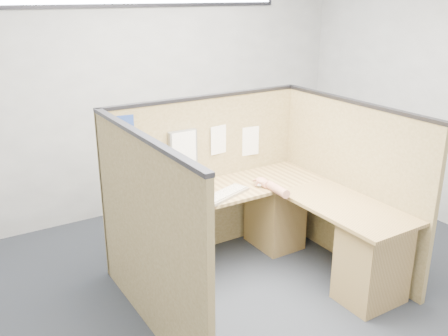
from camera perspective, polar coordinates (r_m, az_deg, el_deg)
floor at (r=4.37m, az=4.79°, el=-14.11°), size 5.00×5.00×0.00m
wall_back at (r=5.69m, az=-8.56°, el=9.01°), size 5.00×0.00×5.00m
cubicle_partitions at (r=4.32m, az=1.71°, el=-2.93°), size 2.06×1.83×1.53m
l_desk at (r=4.47m, az=4.65°, el=-7.49°), size 1.95×1.75×0.73m
laptop at (r=4.39m, az=-5.57°, el=-2.34°), size 0.35×0.35×0.23m
keyboard at (r=4.36m, az=0.15°, el=-3.00°), size 0.52×0.32×0.03m
mouse at (r=4.59m, az=4.27°, el=-1.77°), size 0.14×0.11×0.05m
hand_forearm at (r=4.47m, az=5.54°, el=-2.14°), size 0.12×0.43×0.09m
blue_poster at (r=4.25m, az=-11.45°, el=4.26°), size 0.19×0.03×0.25m
american_flag at (r=4.27m, az=-11.25°, el=2.81°), size 0.21×0.01×0.36m
file_holder at (r=4.50m, az=-4.71°, el=2.17°), size 0.27×0.05×0.35m
paper_left at (r=4.90m, az=2.82°, el=3.06°), size 0.22×0.03×0.29m
paper_right at (r=4.71m, az=-0.46°, el=3.27°), size 0.21×0.03×0.27m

